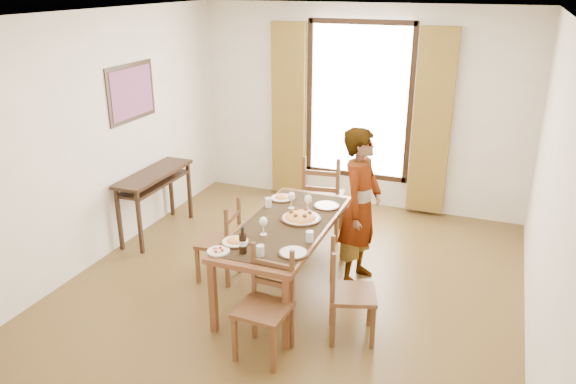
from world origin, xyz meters
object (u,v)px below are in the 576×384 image
(dining_table, at_px, (286,230))
(man, at_px, (360,207))
(pasta_platter, at_px, (301,215))
(console_table, at_px, (154,181))

(dining_table, bearing_deg, man, 39.29)
(pasta_platter, bearing_deg, console_table, 164.32)
(console_table, height_order, pasta_platter, pasta_platter)
(console_table, relative_size, dining_table, 0.64)
(console_table, distance_m, dining_table, 2.13)
(console_table, xyz_separation_m, dining_table, (2.00, -0.73, 0.00))
(man, bearing_deg, pasta_platter, 132.74)
(console_table, bearing_deg, pasta_platter, -15.68)
(console_table, bearing_deg, dining_table, -19.95)
(pasta_platter, bearing_deg, man, 35.53)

